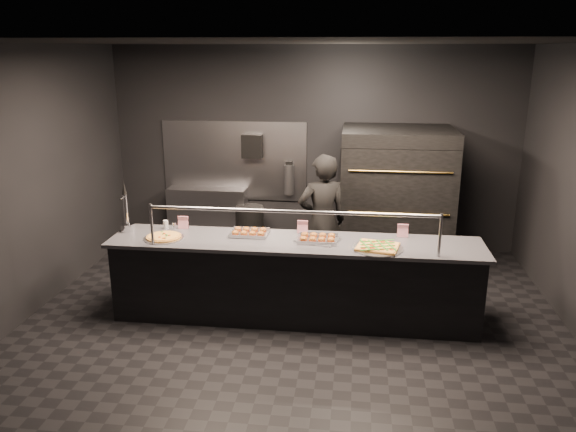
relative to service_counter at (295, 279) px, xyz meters
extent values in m
plane|color=black|center=(0.00, 0.00, -0.46)|extent=(6.00, 6.00, 0.00)
plane|color=black|center=(0.00, 0.00, 2.54)|extent=(6.00, 6.00, 0.00)
cube|color=black|center=(0.00, 2.50, 1.04)|extent=(6.00, 0.04, 3.00)
cube|color=black|center=(0.00, -2.50, 1.04)|extent=(6.00, 0.04, 3.00)
cube|color=black|center=(-3.00, 0.00, 1.04)|extent=(0.04, 5.00, 3.00)
cube|color=#99999E|center=(-1.20, 2.48, 0.84)|extent=(2.20, 0.02, 1.20)
cube|color=black|center=(0.00, 0.00, -0.02)|extent=(4.00, 0.70, 0.88)
cube|color=#39393E|center=(0.00, 0.00, 0.44)|extent=(4.10, 0.78, 0.04)
cylinder|color=#99999E|center=(-1.50, -0.30, 0.68)|extent=(0.03, 0.03, 0.45)
cylinder|color=#99999E|center=(1.50, -0.30, 0.68)|extent=(0.03, 0.03, 0.45)
cylinder|color=#99999E|center=(0.00, -0.30, 0.88)|extent=(3.00, 0.04, 0.04)
cube|color=black|center=(1.20, 1.90, -0.16)|extent=(1.50, 1.15, 0.60)
cube|color=black|center=(1.20, 1.90, 0.44)|extent=(1.50, 1.20, 0.55)
cube|color=black|center=(1.20, 1.90, 0.99)|extent=(1.50, 1.20, 0.55)
cube|color=black|center=(1.20, 1.90, 1.36)|extent=(1.50, 1.20, 0.18)
cylinder|color=gold|center=(1.20, 1.28, 0.44)|extent=(1.30, 0.02, 0.02)
cylinder|color=gold|center=(1.20, 1.28, 0.99)|extent=(1.30, 0.02, 0.02)
cube|color=#99999E|center=(-1.60, 2.32, -0.01)|extent=(1.20, 0.35, 0.90)
cube|color=black|center=(-0.90, 2.39, 1.09)|extent=(0.30, 0.20, 0.35)
cylinder|color=#B2B2B7|center=(-0.35, 2.40, 0.59)|extent=(0.14, 0.14, 0.45)
cube|color=black|center=(-0.35, 2.40, 0.84)|extent=(0.10, 0.06, 0.06)
cylinder|color=silver|center=(-1.95, 0.10, 0.50)|extent=(0.15, 0.15, 0.09)
cylinder|color=silver|center=(-1.95, 0.10, 0.70)|extent=(0.05, 0.05, 0.39)
cylinder|color=silver|center=(-1.95, 0.02, 0.87)|extent=(0.02, 0.11, 0.02)
cone|color=black|center=(-1.95, 0.10, 0.97)|extent=(0.05, 0.05, 0.15)
cylinder|color=silver|center=(-1.45, -0.10, 0.46)|extent=(0.44, 0.44, 0.01)
cylinder|color=#C7833F|center=(-1.45, -0.10, 0.47)|extent=(0.39, 0.39, 0.02)
cylinder|color=#F1BE4E|center=(-1.45, -0.10, 0.49)|extent=(0.34, 0.34, 0.01)
cube|color=silver|center=(-0.53, 0.15, 0.47)|extent=(0.43, 0.33, 0.02)
ellipsoid|color=#AA6224|center=(-0.68, 0.08, 0.50)|extent=(0.08, 0.08, 0.05)
ellipsoid|color=#AA6224|center=(-0.68, 0.22, 0.50)|extent=(0.08, 0.08, 0.05)
ellipsoid|color=#AA6224|center=(-0.58, 0.08, 0.50)|extent=(0.08, 0.08, 0.05)
ellipsoid|color=#AA6224|center=(-0.58, 0.22, 0.50)|extent=(0.08, 0.08, 0.05)
ellipsoid|color=#AA6224|center=(-0.49, 0.08, 0.50)|extent=(0.08, 0.08, 0.05)
ellipsoid|color=#AA6224|center=(-0.49, 0.22, 0.50)|extent=(0.08, 0.08, 0.05)
ellipsoid|color=#AA6224|center=(-0.39, 0.08, 0.50)|extent=(0.08, 0.08, 0.05)
ellipsoid|color=#AA6224|center=(-0.39, 0.22, 0.50)|extent=(0.08, 0.08, 0.05)
cube|color=silver|center=(0.25, 0.04, 0.47)|extent=(0.52, 0.45, 0.02)
ellipsoid|color=#AA6224|center=(0.10, -0.04, 0.50)|extent=(0.08, 0.08, 0.05)
ellipsoid|color=#AA6224|center=(0.10, 0.11, 0.50)|extent=(0.08, 0.08, 0.05)
ellipsoid|color=#AA6224|center=(0.20, -0.04, 0.50)|extent=(0.08, 0.08, 0.05)
ellipsoid|color=#AA6224|center=(0.20, 0.11, 0.50)|extent=(0.08, 0.08, 0.05)
ellipsoid|color=#AA6224|center=(0.30, -0.04, 0.50)|extent=(0.08, 0.08, 0.05)
ellipsoid|color=#AA6224|center=(0.30, 0.11, 0.50)|extent=(0.08, 0.08, 0.05)
ellipsoid|color=#AA6224|center=(0.40, -0.04, 0.50)|extent=(0.08, 0.08, 0.05)
ellipsoid|color=#AA6224|center=(0.40, 0.11, 0.50)|extent=(0.08, 0.08, 0.05)
cylinder|color=silver|center=(0.89, -0.15, 0.46)|extent=(0.53, 0.53, 0.01)
cube|color=#C7833F|center=(0.89, -0.15, 0.48)|extent=(0.49, 0.46, 0.02)
cube|color=#F1BE4E|center=(0.89, -0.15, 0.49)|extent=(0.47, 0.43, 0.01)
cube|color=green|center=(0.89, -0.15, 0.50)|extent=(0.44, 0.41, 0.01)
cylinder|color=silver|center=(-1.54, 0.24, 0.51)|extent=(0.06, 0.06, 0.10)
cylinder|color=silver|center=(-1.44, 0.24, 0.50)|extent=(0.04, 0.04, 0.08)
cube|color=white|center=(-1.34, 0.28, 0.53)|extent=(0.12, 0.04, 0.15)
cube|color=white|center=(0.06, 0.28, 0.53)|extent=(0.12, 0.04, 0.15)
cube|color=white|center=(1.18, 0.28, 0.53)|extent=(0.12, 0.04, 0.15)
cylinder|color=black|center=(-0.90, 2.07, -0.12)|extent=(0.42, 0.42, 0.70)
imported|color=black|center=(0.24, 0.95, 0.39)|extent=(0.73, 0.59, 1.71)
camera|label=1|loc=(0.63, -5.77, 2.47)|focal=35.00mm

